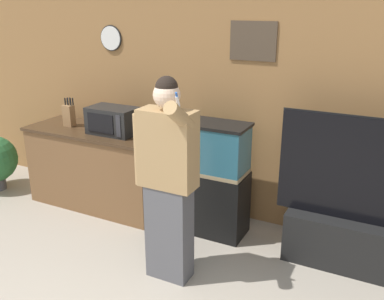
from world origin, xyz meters
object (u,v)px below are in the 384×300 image
object	(u,v)px
person_standing	(167,179)
tv_on_stand	(360,227)
microwave	(113,120)
knife_block	(69,115)
counter_island	(98,168)
aquarium_on_stand	(208,178)

from	to	relation	value
person_standing	tv_on_stand	bearing A→B (deg)	30.86
microwave	knife_block	distance (m)	0.64
counter_island	knife_block	distance (m)	0.70
microwave	person_standing	xyz separation A→B (m)	(1.18, -0.85, -0.15)
person_standing	knife_block	bearing A→B (deg)	154.80
microwave	counter_island	bearing A→B (deg)	176.10
tv_on_stand	counter_island	bearing A→B (deg)	-179.74
knife_block	counter_island	bearing A→B (deg)	1.13
knife_block	tv_on_stand	xyz separation A→B (m)	(3.29, 0.02, -0.65)
knife_block	tv_on_stand	world-z (taller)	tv_on_stand
knife_block	aquarium_on_stand	bearing A→B (deg)	0.86
aquarium_on_stand	person_standing	world-z (taller)	person_standing
counter_island	person_standing	bearing A→B (deg)	-30.82
aquarium_on_stand	microwave	bearing A→B (deg)	-178.11
microwave	aquarium_on_stand	world-z (taller)	microwave
counter_island	person_standing	world-z (taller)	person_standing
knife_block	microwave	bearing A→B (deg)	-0.99
microwave	tv_on_stand	size ratio (longest dim) A/B	0.35
counter_island	person_standing	xyz separation A→B (m)	(1.45, -0.86, 0.46)
aquarium_on_stand	tv_on_stand	size ratio (longest dim) A/B	0.77
counter_island	aquarium_on_stand	xyz separation A→B (m)	(1.42, 0.02, 0.13)
microwave	knife_block	world-z (taller)	knife_block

